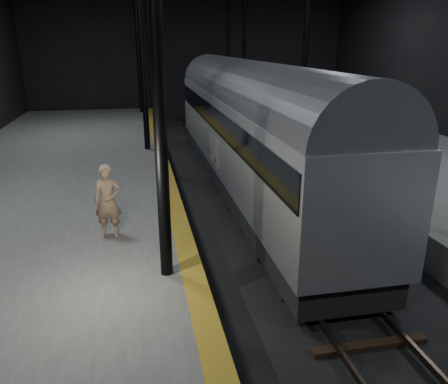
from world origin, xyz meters
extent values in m
plane|color=black|center=(0.00, 0.00, 0.00)|extent=(44.00, 44.00, 0.00)
cube|color=#4C4C4A|center=(-7.50, 0.00, 0.50)|extent=(9.00, 43.80, 1.00)
cube|color=#8B6319|center=(-3.25, 0.00, 1.00)|extent=(0.50, 43.80, 0.01)
cube|color=#3F3328|center=(-0.72, 0.00, 0.17)|extent=(0.08, 43.00, 0.14)
cube|color=#3F3328|center=(0.72, 0.00, 0.17)|extent=(0.08, 43.00, 0.14)
cube|color=black|center=(0.00, 0.00, 0.06)|extent=(2.40, 42.00, 0.12)
cylinder|color=black|center=(-3.80, -4.00, 6.00)|extent=(0.26, 0.26, 10.00)
cylinder|color=black|center=(-3.80, 8.00, 6.00)|extent=(0.26, 0.26, 10.00)
cylinder|color=black|center=(3.80, 8.00, 6.00)|extent=(0.26, 0.26, 10.00)
cylinder|color=black|center=(-3.80, 20.00, 6.00)|extent=(0.26, 0.26, 10.00)
cylinder|color=black|center=(3.80, 20.00, 6.00)|extent=(0.26, 0.26, 10.00)
cube|color=#ADB0B6|center=(0.00, 3.96, 2.40)|extent=(2.73, 18.80, 2.82)
cube|color=black|center=(0.00, 3.96, 0.63)|extent=(2.49, 18.43, 0.80)
cube|color=black|center=(0.00, 3.96, 3.06)|extent=(2.78, 18.52, 0.85)
cylinder|color=slate|center=(0.00, 3.96, 3.81)|extent=(2.67, 18.62, 2.67)
cube|color=black|center=(0.00, -2.62, 0.28)|extent=(1.69, 2.07, 0.33)
cube|color=black|center=(0.00, 10.54, 0.28)|extent=(1.69, 2.07, 0.33)
cube|color=silver|center=(-1.39, 3.02, 1.83)|extent=(0.04, 0.71, 0.99)
cube|color=silver|center=(-1.39, 4.15, 1.83)|extent=(0.04, 0.71, 0.99)
cylinder|color=#B4162C|center=(-1.41, 3.19, 1.60)|extent=(0.03, 0.24, 0.24)
cylinder|color=#B4162C|center=(-1.41, 4.32, 1.60)|extent=(0.03, 0.24, 0.24)
imported|color=#96765C|center=(-5.08, -1.76, 1.94)|extent=(0.75, 0.55, 1.89)
camera|label=1|loc=(-4.25, -12.47, 5.72)|focal=35.00mm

